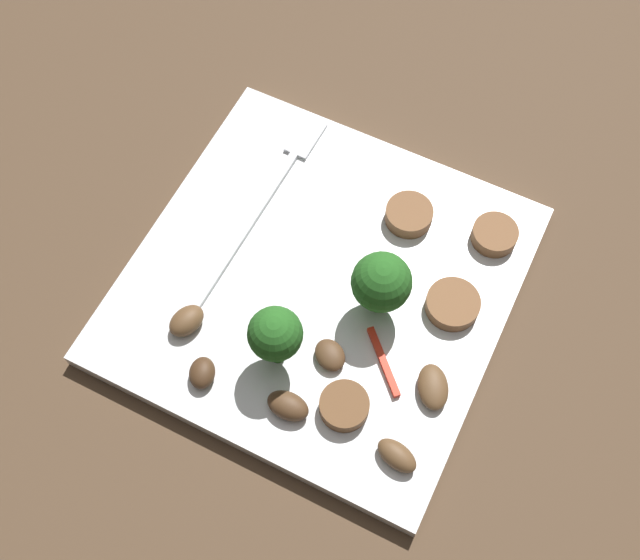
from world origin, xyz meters
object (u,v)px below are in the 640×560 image
(mushroom_1, at_px, (397,456))
(pepper_strip_1, at_px, (383,362))
(sausage_slice_3, at_px, (453,304))
(mushroom_4, at_px, (330,355))
(sausage_slice_1, at_px, (409,215))
(mushroom_2, at_px, (433,387))
(plate, at_px, (320,284))
(mushroom_5, at_px, (288,406))
(fork, at_px, (267,197))
(mushroom_3, at_px, (202,373))
(broccoli_floret_1, at_px, (269,332))
(sausage_slice_0, at_px, (344,406))
(broccoli_floret_0, at_px, (384,278))
(sausage_slice_2, at_px, (495,235))

(mushroom_1, distance_m, pepper_strip_1, 0.06)
(sausage_slice_3, bearing_deg, mushroom_4, 139.99)
(sausage_slice_1, height_order, mushroom_2, same)
(mushroom_1, height_order, pepper_strip_1, mushroom_1)
(plate, distance_m, mushroom_2, 0.10)
(mushroom_4, relative_size, mushroom_5, 0.84)
(plate, bearing_deg, sausage_slice_3, -76.74)
(plate, height_order, mushroom_2, mushroom_2)
(fork, relative_size, mushroom_3, 8.52)
(broccoli_floret_1, bearing_deg, sausage_slice_0, -102.49)
(sausage_slice_3, relative_size, mushroom_2, 1.18)
(mushroom_3, height_order, mushroom_4, mushroom_3)
(broccoli_floret_0, relative_size, broccoli_floret_1, 1.01)
(fork, xyz_separation_m, sausage_slice_3, (-0.02, -0.15, 0.00))
(broccoli_floret_1, relative_size, mushroom_2, 1.79)
(broccoli_floret_0, bearing_deg, mushroom_4, 166.14)
(sausage_slice_2, xyz_separation_m, pepper_strip_1, (-0.12, 0.03, -0.00))
(sausage_slice_2, distance_m, mushroom_2, 0.12)
(fork, distance_m, broccoli_floret_0, 0.12)
(sausage_slice_3, xyz_separation_m, mushroom_3, (-0.11, 0.12, 0.00))
(mushroom_2, distance_m, pepper_strip_1, 0.04)
(mushroom_4, bearing_deg, mushroom_3, 125.10)
(mushroom_2, relative_size, pepper_strip_1, 0.62)
(plate, bearing_deg, sausage_slice_1, -25.95)
(plate, height_order, sausage_slice_1, sausage_slice_1)
(sausage_slice_0, xyz_separation_m, sausage_slice_1, (0.14, 0.02, 0.00))
(sausage_slice_3, xyz_separation_m, pepper_strip_1, (-0.06, 0.02, -0.00))
(sausage_slice_0, bearing_deg, broccoli_floret_1, 77.51)
(plate, distance_m, broccoli_floret_0, 0.06)
(mushroom_4, bearing_deg, sausage_slice_0, -139.31)
(mushroom_2, bearing_deg, pepper_strip_1, 85.65)
(fork, height_order, mushroom_1, mushroom_1)
(mushroom_2, relative_size, mushroom_5, 1.11)
(fork, xyz_separation_m, mushroom_2, (-0.08, -0.16, 0.00))
(mushroom_2, bearing_deg, sausage_slice_1, 30.43)
(mushroom_2, bearing_deg, broccoli_floret_0, 53.15)
(sausage_slice_1, height_order, mushroom_3, same)
(plate, height_order, fork, fork)
(fork, height_order, mushroom_4, mushroom_4)
(broccoli_floret_0, relative_size, mushroom_5, 2.01)
(sausage_slice_2, relative_size, mushroom_2, 1.03)
(broccoli_floret_1, distance_m, pepper_strip_1, 0.08)
(mushroom_1, distance_m, mushroom_3, 0.13)
(sausage_slice_1, bearing_deg, mushroom_4, 178.16)
(mushroom_1, bearing_deg, fork, 50.74)
(sausage_slice_2, bearing_deg, plate, 131.33)
(mushroom_2, xyz_separation_m, mushroom_5, (-0.05, 0.08, 0.00))
(broccoli_floret_1, height_order, sausage_slice_3, broccoli_floret_1)
(plate, bearing_deg, pepper_strip_1, -119.27)
(mushroom_1, bearing_deg, sausage_slice_1, 21.06)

